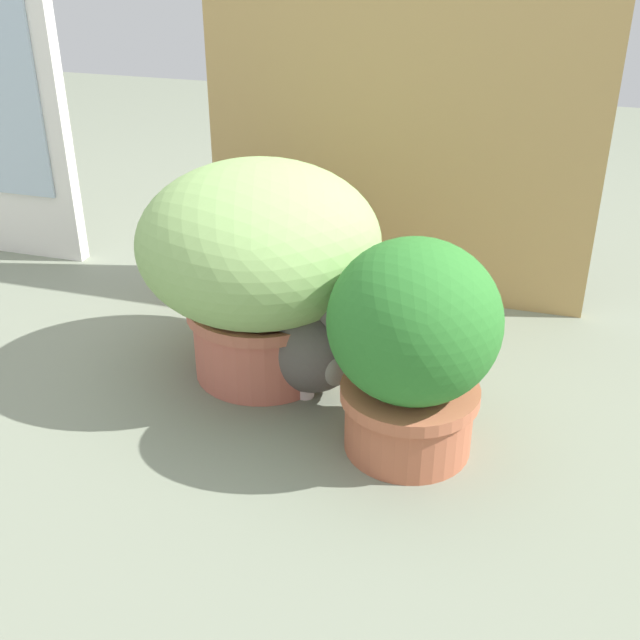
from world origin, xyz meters
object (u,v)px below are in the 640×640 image
at_px(leafy_planter, 413,345).
at_px(cat, 307,337).
at_px(grass_planter, 260,258).
at_px(mushroom_ornament_pink, 303,353).

distance_m(leafy_planter, cat, 0.29).
height_order(leafy_planter, cat, leafy_planter).
relative_size(grass_planter, cat, 1.37).
height_order(grass_planter, mushroom_ornament_pink, grass_planter).
relative_size(leafy_planter, mushroom_ornament_pink, 2.86).
height_order(leafy_planter, mushroom_ornament_pink, leafy_planter).
xyz_separation_m(grass_planter, leafy_planter, (0.35, -0.18, -0.05)).
distance_m(grass_planter, cat, 0.19).
bearing_deg(leafy_planter, cat, 150.23).
bearing_deg(leafy_planter, grass_planter, 152.98).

